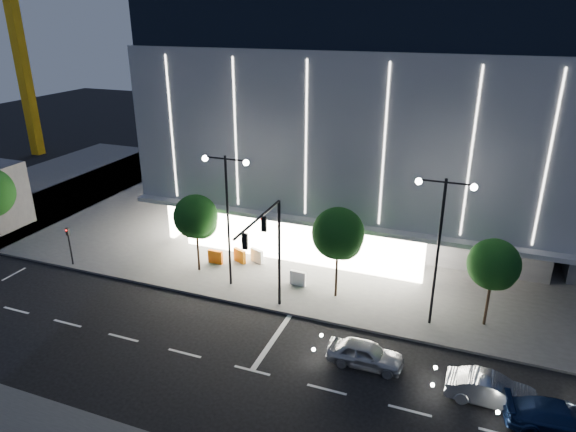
{
  "coord_description": "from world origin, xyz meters",
  "views": [
    {
      "loc": [
        11.41,
        -20.93,
        17.12
      ],
      "look_at": [
        0.54,
        7.48,
        5.0
      ],
      "focal_mm": 32.0,
      "sensor_mm": 36.0,
      "label": 1
    }
  ],
  "objects_px": {
    "tree_right": "(494,267)",
    "ped_signal_far": "(69,242)",
    "street_lamp_east": "(440,232)",
    "tree_left": "(196,219)",
    "tree_mid": "(338,236)",
    "car_lead": "(365,354)",
    "car_third": "(560,418)",
    "barrier_b": "(257,256)",
    "traffic_mast": "(269,242)",
    "car_second": "(491,390)",
    "street_lamp_west": "(227,203)",
    "barrier_c": "(240,256)",
    "barrier_d": "(298,278)",
    "barrier_a": "(215,257)"
  },
  "relations": [
    {
      "from": "car_third",
      "to": "ped_signal_far",
      "type": "bearing_deg",
      "value": 73.31
    },
    {
      "from": "traffic_mast",
      "to": "car_second",
      "type": "height_order",
      "value": "traffic_mast"
    },
    {
      "from": "street_lamp_west",
      "to": "tree_left",
      "type": "relative_size",
      "value": 1.57
    },
    {
      "from": "tree_right",
      "to": "car_third",
      "type": "distance_m",
      "value": 8.67
    },
    {
      "from": "car_third",
      "to": "barrier_b",
      "type": "xyz_separation_m",
      "value": [
        -18.93,
        9.94,
        -0.01
      ]
    },
    {
      "from": "street_lamp_east",
      "to": "ped_signal_far",
      "type": "bearing_deg",
      "value": -176.56
    },
    {
      "from": "barrier_b",
      "to": "traffic_mast",
      "type": "bearing_deg",
      "value": -37.91
    },
    {
      "from": "street_lamp_east",
      "to": "car_lead",
      "type": "xyz_separation_m",
      "value": [
        -2.71,
        -4.96,
        -5.28
      ]
    },
    {
      "from": "car_lead",
      "to": "barrier_c",
      "type": "height_order",
      "value": "car_lead"
    },
    {
      "from": "tree_right",
      "to": "barrier_c",
      "type": "height_order",
      "value": "tree_right"
    },
    {
      "from": "street_lamp_east",
      "to": "barrier_c",
      "type": "xyz_separation_m",
      "value": [
        -13.86,
        3.13,
        -5.31
      ]
    },
    {
      "from": "street_lamp_east",
      "to": "car_third",
      "type": "bearing_deg",
      "value": -45.58
    },
    {
      "from": "street_lamp_west",
      "to": "barrier_a",
      "type": "relative_size",
      "value": 8.18
    },
    {
      "from": "tree_right",
      "to": "ped_signal_far",
      "type": "bearing_deg",
      "value": -174.86
    },
    {
      "from": "traffic_mast",
      "to": "car_lead",
      "type": "distance_m",
      "value": 7.99
    },
    {
      "from": "tree_right",
      "to": "barrier_c",
      "type": "bearing_deg",
      "value": 172.89
    },
    {
      "from": "car_third",
      "to": "barrier_b",
      "type": "relative_size",
      "value": 4.15
    },
    {
      "from": "traffic_mast",
      "to": "street_lamp_east",
      "type": "xyz_separation_m",
      "value": [
        9.0,
        2.66,
        0.93
      ]
    },
    {
      "from": "tree_left",
      "to": "barrier_d",
      "type": "bearing_deg",
      "value": 3.61
    },
    {
      "from": "street_lamp_east",
      "to": "barrier_b",
      "type": "distance_m",
      "value": 14.22
    },
    {
      "from": "street_lamp_west",
      "to": "tree_right",
      "type": "height_order",
      "value": "street_lamp_west"
    },
    {
      "from": "tree_mid",
      "to": "barrier_d",
      "type": "relative_size",
      "value": 5.59
    },
    {
      "from": "barrier_c",
      "to": "street_lamp_west",
      "type": "bearing_deg",
      "value": -50.5
    },
    {
      "from": "street_lamp_east",
      "to": "traffic_mast",
      "type": "bearing_deg",
      "value": -163.52
    },
    {
      "from": "car_third",
      "to": "barrier_a",
      "type": "height_order",
      "value": "car_third"
    },
    {
      "from": "tree_mid",
      "to": "car_lead",
      "type": "bearing_deg",
      "value": -61.41
    },
    {
      "from": "ped_signal_far",
      "to": "car_second",
      "type": "height_order",
      "value": "ped_signal_far"
    },
    {
      "from": "ped_signal_far",
      "to": "street_lamp_west",
      "type": "bearing_deg",
      "value": 7.13
    },
    {
      "from": "barrier_a",
      "to": "barrier_d",
      "type": "xyz_separation_m",
      "value": [
        6.67,
        -0.86,
        0.0
      ]
    },
    {
      "from": "street_lamp_west",
      "to": "tree_right",
      "type": "bearing_deg",
      "value": 3.64
    },
    {
      "from": "traffic_mast",
      "to": "ped_signal_far",
      "type": "distance_m",
      "value": 16.35
    },
    {
      "from": "tree_left",
      "to": "barrier_d",
      "type": "xyz_separation_m",
      "value": [
        7.22,
        0.46,
        -3.38
      ]
    },
    {
      "from": "tree_left",
      "to": "car_second",
      "type": "height_order",
      "value": "tree_left"
    },
    {
      "from": "ped_signal_far",
      "to": "barrier_c",
      "type": "relative_size",
      "value": 2.73
    },
    {
      "from": "car_lead",
      "to": "car_third",
      "type": "bearing_deg",
      "value": -99.41
    },
    {
      "from": "ped_signal_far",
      "to": "car_lead",
      "type": "height_order",
      "value": "ped_signal_far"
    },
    {
      "from": "tree_left",
      "to": "tree_mid",
      "type": "height_order",
      "value": "tree_mid"
    },
    {
      "from": "barrier_a",
      "to": "barrier_d",
      "type": "bearing_deg",
      "value": -7.04
    },
    {
      "from": "traffic_mast",
      "to": "barrier_c",
      "type": "relative_size",
      "value": 6.43
    },
    {
      "from": "traffic_mast",
      "to": "tree_right",
      "type": "distance_m",
      "value": 12.63
    },
    {
      "from": "car_third",
      "to": "barrier_d",
      "type": "bearing_deg",
      "value": 54.55
    },
    {
      "from": "tree_right",
      "to": "barrier_b",
      "type": "height_order",
      "value": "tree_right"
    },
    {
      "from": "car_second",
      "to": "ped_signal_far",
      "type": "bearing_deg",
      "value": 82.1
    },
    {
      "from": "tree_right",
      "to": "car_second",
      "type": "bearing_deg",
      "value": -86.64
    },
    {
      "from": "car_second",
      "to": "car_third",
      "type": "xyz_separation_m",
      "value": [
        2.82,
        -0.8,
        -0.02
      ]
    },
    {
      "from": "car_second",
      "to": "barrier_d",
      "type": "height_order",
      "value": "car_second"
    },
    {
      "from": "car_second",
      "to": "tree_mid",
      "type": "bearing_deg",
      "value": 55.19
    },
    {
      "from": "car_third",
      "to": "barrier_c",
      "type": "bearing_deg",
      "value": 56.88
    },
    {
      "from": "tree_right",
      "to": "street_lamp_east",
      "type": "bearing_deg",
      "value": -161.37
    },
    {
      "from": "street_lamp_west",
      "to": "street_lamp_east",
      "type": "xyz_separation_m",
      "value": [
        13.0,
        0.0,
        0.0
      ]
    }
  ]
}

